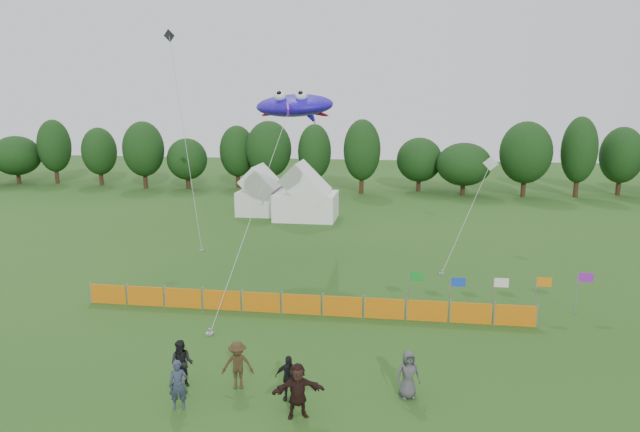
# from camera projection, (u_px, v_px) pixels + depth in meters

# --- Properties ---
(ground) EXTENTS (160.00, 160.00, 0.00)m
(ground) POSITION_uv_depth(u_px,v_px,m) (295.00, 392.00, 20.32)
(ground) COLOR #234C16
(ground) RESTS_ON ground
(treeline) EXTENTS (104.57, 8.78, 8.36)m
(treeline) POSITION_uv_depth(u_px,v_px,m) (386.00, 155.00, 62.78)
(treeline) COLOR #382314
(treeline) RESTS_ON ground
(tent_left) EXTENTS (4.01, 4.01, 3.54)m
(tent_left) POSITION_uv_depth(u_px,v_px,m) (261.00, 194.00, 51.57)
(tent_left) COLOR white
(tent_left) RESTS_ON ground
(tent_right) EXTENTS (5.33, 4.26, 3.76)m
(tent_right) POSITION_uv_depth(u_px,v_px,m) (306.00, 197.00, 49.31)
(tent_right) COLOR white
(tent_right) RESTS_ON ground
(barrier_fence) EXTENTS (21.90, 0.06, 1.00)m
(barrier_fence) POSITION_uv_depth(u_px,v_px,m) (301.00, 304.00, 27.59)
(barrier_fence) COLOR #CE6A0B
(barrier_fence) RESTS_ON ground
(flag_row) EXTENTS (8.73, 0.74, 2.12)m
(flag_row) POSITION_uv_depth(u_px,v_px,m) (497.00, 288.00, 27.47)
(flag_row) COLOR gray
(flag_row) RESTS_ON ground
(spectator_a) EXTENTS (0.71, 0.57, 1.72)m
(spectator_a) POSITION_uv_depth(u_px,v_px,m) (178.00, 385.00, 19.08)
(spectator_a) COLOR #2A3147
(spectator_a) RESTS_ON ground
(spectator_b) EXTENTS (0.90, 0.72, 1.75)m
(spectator_b) POSITION_uv_depth(u_px,v_px,m) (182.00, 364.00, 20.59)
(spectator_b) COLOR black
(spectator_b) RESTS_ON ground
(spectator_c) EXTENTS (1.23, 0.83, 1.77)m
(spectator_c) POSITION_uv_depth(u_px,v_px,m) (238.00, 365.00, 20.45)
(spectator_c) COLOR #382916
(spectator_c) RESTS_ON ground
(spectator_d) EXTENTS (0.95, 0.41, 1.61)m
(spectator_d) POSITION_uv_depth(u_px,v_px,m) (288.00, 378.00, 19.69)
(spectator_d) COLOR black
(spectator_d) RESTS_ON ground
(spectator_e) EXTENTS (0.97, 0.78, 1.72)m
(spectator_e) POSITION_uv_depth(u_px,v_px,m) (408.00, 374.00, 19.81)
(spectator_e) COLOR #434348
(spectator_e) RESTS_ON ground
(spectator_f) EXTENTS (1.81, 1.07, 1.86)m
(spectator_f) POSITION_uv_depth(u_px,v_px,m) (298.00, 390.00, 18.58)
(spectator_f) COLOR black
(spectator_f) RESTS_ON ground
(stingray_kite) EXTENTS (6.41, 19.97, 10.81)m
(stingray_kite) POSITION_uv_depth(u_px,v_px,m) (296.00, 106.00, 35.87)
(stingray_kite) COLOR #240FDC
(stingray_kite) RESTS_ON ground
(small_kite_white) EXTENTS (4.43, 9.16, 6.25)m
(small_kite_white) POSITION_uv_depth(u_px,v_px,m) (476.00, 195.00, 38.62)
(small_kite_white) COLOR white
(small_kite_white) RESTS_ON ground
(small_kite_dark) EXTENTS (4.09, 4.85, 15.21)m
(small_kite_dark) POSITION_uv_depth(u_px,v_px,m) (182.00, 118.00, 40.37)
(small_kite_dark) COLOR black
(small_kite_dark) RESTS_ON ground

